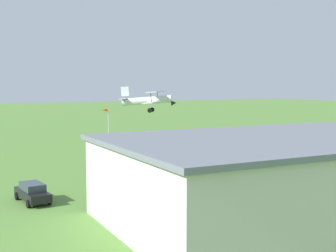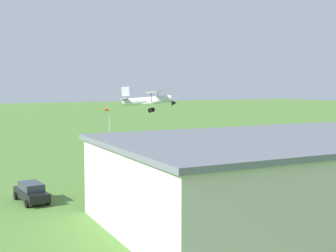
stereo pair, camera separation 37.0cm
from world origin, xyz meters
TOP-DOWN VIEW (x-y plane):
  - ground_plane at (0.00, 0.00)m, footprint 400.00×400.00m
  - hangar at (2.21, 33.91)m, footprint 25.45×15.97m
  - biplane at (-1.85, 1.59)m, footprint 7.76×7.87m
  - car_red at (-9.02, 19.18)m, footprint 2.24×4.47m
  - car_orange at (10.31, 19.68)m, footprint 2.32×4.43m
  - car_black at (17.72, 21.48)m, footprint 2.39×4.73m
  - person_by_parked_cars at (-6.26, 16.49)m, footprint 0.54×0.54m
  - person_near_hangar_door at (6.67, 18.79)m, footprint 0.52×0.52m
  - person_watching_takeoff at (-4.86, 20.65)m, footprint 0.47×0.47m
  - windsock at (-1.15, -15.08)m, footprint 1.48×1.13m

SIDE VIEW (x-z plane):
  - ground_plane at x=0.00m, z-range 0.00..0.00m
  - person_by_parked_cars at x=-6.26m, z-range -0.01..1.57m
  - car_orange at x=10.31m, z-range 0.04..1.54m
  - person_near_hangar_door at x=6.67m, z-range -0.01..1.61m
  - car_red at x=-9.02m, z-range 0.03..1.62m
  - car_black at x=17.72m, z-range 0.03..1.63m
  - person_watching_takeoff at x=-4.86m, z-range 0.00..1.78m
  - hangar at x=2.21m, z-range 0.01..5.93m
  - windsock at x=-1.15m, z-range 2.17..7.89m
  - biplane at x=-1.85m, z-range 5.79..9.39m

